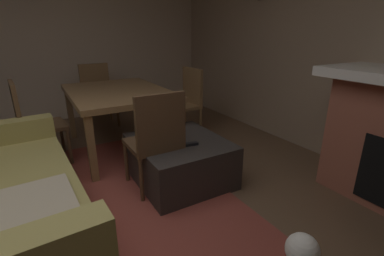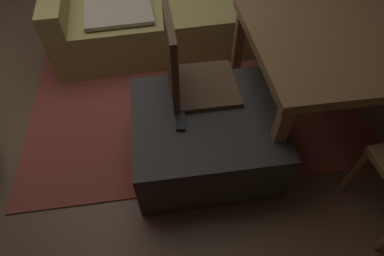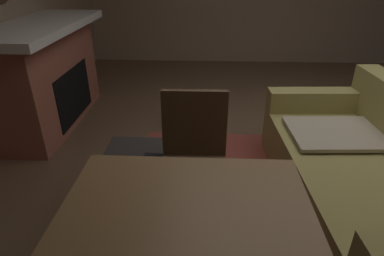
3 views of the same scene
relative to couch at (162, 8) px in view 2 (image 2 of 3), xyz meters
name	(u,v)px [view 2 (image 2 of 3)]	position (x,y,z in m)	size (l,w,h in m)	color
floor	(109,63)	(-0.55, -0.36, -0.30)	(8.44, 8.44, 0.00)	brown
area_rug	(190,86)	(0.16, -0.78, -0.29)	(2.60, 2.00, 0.01)	brown
couch	(162,8)	(0.00, 0.00, 0.00)	(2.04, 1.09, 0.83)	#9E8E4C
ottoman_coffee_table	(205,137)	(0.16, -1.50, -0.09)	(0.91, 0.82, 0.42)	#2D2826
tv_remote	(181,120)	(0.00, -1.53, 0.13)	(0.05, 0.16, 0.02)	black
dining_table	(366,43)	(1.23, -1.25, 0.37)	(1.49, 1.08, 0.74)	brown
dining_chair_west	(189,77)	(0.09, -1.25, 0.23)	(0.44, 0.44, 0.93)	#513823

